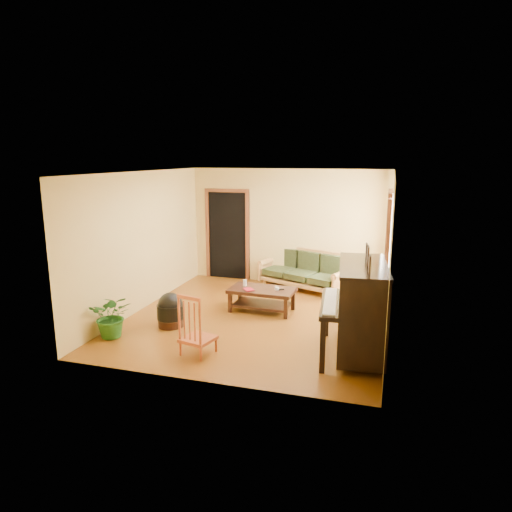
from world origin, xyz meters
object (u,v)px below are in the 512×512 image
(armchair, at_px, (361,303))
(piano, at_px, (361,311))
(potted_plant, at_px, (112,316))
(footstool, at_px, (171,314))
(sofa, at_px, (303,270))
(coffee_table, at_px, (262,300))
(ceramic_crock, at_px, (380,286))
(red_chair, at_px, (198,324))

(armchair, relative_size, piano, 0.51)
(piano, distance_m, potted_plant, 3.91)
(footstool, xyz_separation_m, potted_plant, (-0.68, -0.70, 0.14))
(sofa, xyz_separation_m, piano, (1.45, -3.16, 0.27))
(sofa, bearing_deg, footstool, -99.18)
(potted_plant, bearing_deg, armchair, 23.74)
(sofa, relative_size, coffee_table, 1.62)
(piano, height_order, footstool, piano)
(piano, relative_size, ceramic_crock, 6.56)
(coffee_table, bearing_deg, piano, -37.80)
(potted_plant, bearing_deg, piano, 6.20)
(sofa, relative_size, armchair, 2.47)
(piano, xyz_separation_m, footstool, (-3.20, 0.28, -0.47))
(red_chair, bearing_deg, coffee_table, 93.62)
(armchair, xyz_separation_m, ceramic_crock, (0.27, 2.18, -0.28))
(piano, distance_m, ceramic_crock, 3.49)
(sofa, height_order, coffee_table, sofa)
(armchair, height_order, potted_plant, armchair)
(sofa, height_order, potted_plant, sofa)
(sofa, bearing_deg, armchair, -31.99)
(coffee_table, distance_m, armchair, 1.86)
(red_chair, distance_m, potted_plant, 1.60)
(armchair, bearing_deg, footstool, -147.37)
(sofa, distance_m, piano, 3.49)
(footstool, bearing_deg, potted_plant, -134.22)
(red_chair, distance_m, ceramic_crock, 4.78)
(coffee_table, xyz_separation_m, ceramic_crock, (2.10, 1.96, -0.10))
(sofa, xyz_separation_m, potted_plant, (-2.42, -3.58, -0.06))
(coffee_table, relative_size, piano, 0.78)
(red_chair, bearing_deg, footstool, 149.25)
(footstool, bearing_deg, sofa, 58.82)
(ceramic_crock, bearing_deg, potted_plant, -136.55)
(armchair, xyz_separation_m, footstool, (-3.13, -0.98, -0.18))
(armchair, xyz_separation_m, red_chair, (-2.22, -1.88, 0.07))
(ceramic_crock, bearing_deg, armchair, -96.96)
(sofa, distance_m, coffee_table, 1.75)
(ceramic_crock, distance_m, potted_plant, 5.62)
(footstool, relative_size, red_chair, 0.50)
(coffee_table, height_order, armchair, armchair)
(ceramic_crock, relative_size, potted_plant, 0.33)
(armchair, relative_size, potted_plant, 1.09)
(armchair, height_order, piano, piano)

